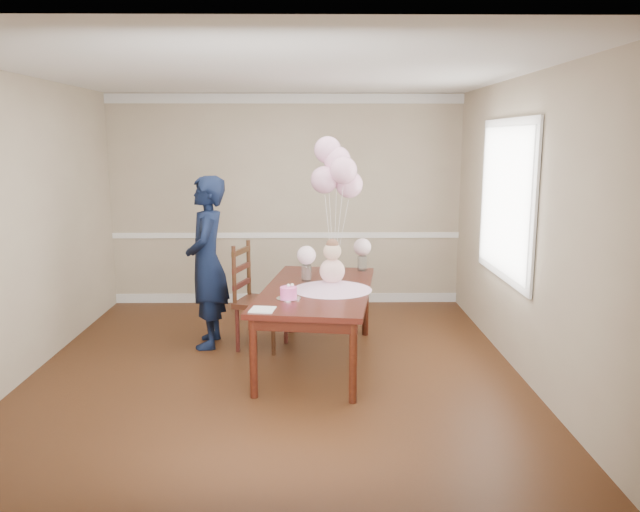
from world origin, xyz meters
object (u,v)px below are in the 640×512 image
Objects in this scene: dining_chair_seat at (262,302)px; woman at (207,262)px; birthday_cake at (289,292)px; dining_table_top at (317,290)px.

dining_chair_seat is 0.70m from woman.
dining_table_top is at bearing 58.01° from birthday_cake.
woman reaches higher than birthday_cake.
birthday_cake reaches higher than dining_table_top.
birthday_cake is (-0.26, -0.41, 0.08)m from dining_table_top.
birthday_cake is 0.08× the size of woman.
dining_chair_seat is (-0.31, 0.85, -0.32)m from birthday_cake.
birthday_cake is 0.96m from dining_chair_seat.
dining_table_top is 0.75m from dining_chair_seat.
dining_table_top reaches higher than dining_chair_seat.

